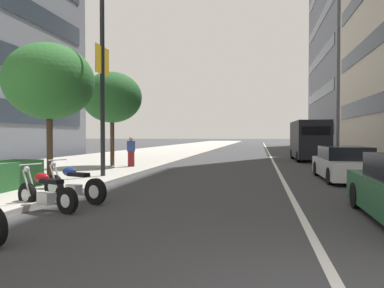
{
  "coord_description": "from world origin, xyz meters",
  "views": [
    {
      "loc": [
        -3.67,
        0.9,
        1.76
      ],
      "look_at": [
        10.74,
        3.55,
        1.43
      ],
      "focal_mm": 34.58,
      "sensor_mm": 36.0,
      "label": 1
    }
  ],
  "objects_px": {
    "delivery_van_ahead": "(309,140)",
    "street_tree_near_plaza_corner": "(112,98)",
    "motorcycle_under_tarp": "(46,193)",
    "pedestrian_on_plaza": "(131,152)",
    "car_far_down_avenue": "(345,164)",
    "motorcycle_by_sign_pole": "(73,186)",
    "street_lamp_with_banners": "(109,54)",
    "street_tree_mid_sidewalk": "(49,82)"
  },
  "relations": [
    {
      "from": "delivery_van_ahead",
      "to": "street_tree_near_plaza_corner",
      "type": "height_order",
      "value": "street_tree_near_plaza_corner"
    },
    {
      "from": "motorcycle_under_tarp",
      "to": "pedestrian_on_plaza",
      "type": "height_order",
      "value": "pedestrian_on_plaza"
    },
    {
      "from": "motorcycle_under_tarp",
      "to": "delivery_van_ahead",
      "type": "height_order",
      "value": "delivery_van_ahead"
    },
    {
      "from": "motorcycle_under_tarp",
      "to": "car_far_down_avenue",
      "type": "xyz_separation_m",
      "value": [
        7.54,
        -8.26,
        0.23
      ]
    },
    {
      "from": "street_tree_near_plaza_corner",
      "to": "delivery_van_ahead",
      "type": "bearing_deg",
      "value": -53.06
    },
    {
      "from": "motorcycle_by_sign_pole",
      "to": "car_far_down_avenue",
      "type": "xyz_separation_m",
      "value": [
        6.39,
        -8.18,
        0.2
      ]
    },
    {
      "from": "street_lamp_with_banners",
      "to": "pedestrian_on_plaza",
      "type": "distance_m",
      "value": 6.11
    },
    {
      "from": "motorcycle_under_tarp",
      "to": "street_lamp_with_banners",
      "type": "relative_size",
      "value": 0.24
    },
    {
      "from": "delivery_van_ahead",
      "to": "street_tree_mid_sidewalk",
      "type": "bearing_deg",
      "value": 142.33
    },
    {
      "from": "car_far_down_avenue",
      "to": "street_tree_near_plaza_corner",
      "type": "relative_size",
      "value": 0.93
    },
    {
      "from": "car_far_down_avenue",
      "to": "street_lamp_with_banners",
      "type": "relative_size",
      "value": 0.57
    },
    {
      "from": "motorcycle_under_tarp",
      "to": "car_far_down_avenue",
      "type": "bearing_deg",
      "value": -115.94
    },
    {
      "from": "motorcycle_by_sign_pole",
      "to": "street_lamp_with_banners",
      "type": "distance_m",
      "value": 6.73
    },
    {
      "from": "street_tree_near_plaza_corner",
      "to": "pedestrian_on_plaza",
      "type": "distance_m",
      "value": 3.11
    },
    {
      "from": "motorcycle_by_sign_pole",
      "to": "street_tree_mid_sidewalk",
      "type": "relative_size",
      "value": 0.43
    },
    {
      "from": "street_lamp_with_banners",
      "to": "car_far_down_avenue",
      "type": "bearing_deg",
      "value": -80.41
    },
    {
      "from": "delivery_van_ahead",
      "to": "street_lamp_with_banners",
      "type": "xyz_separation_m",
      "value": [
        -13.22,
        9.32,
        3.51
      ]
    },
    {
      "from": "street_lamp_with_banners",
      "to": "pedestrian_on_plaza",
      "type": "height_order",
      "value": "street_lamp_with_banners"
    },
    {
      "from": "delivery_van_ahead",
      "to": "pedestrian_on_plaza",
      "type": "bearing_deg",
      "value": 130.03
    },
    {
      "from": "motorcycle_under_tarp",
      "to": "motorcycle_by_sign_pole",
      "type": "relative_size",
      "value": 0.91
    },
    {
      "from": "delivery_van_ahead",
      "to": "street_tree_near_plaza_corner",
      "type": "bearing_deg",
      "value": 126.05
    },
    {
      "from": "motorcycle_by_sign_pole",
      "to": "motorcycle_under_tarp",
      "type": "bearing_deg",
      "value": 106.46
    },
    {
      "from": "car_far_down_avenue",
      "to": "street_tree_near_plaza_corner",
      "type": "xyz_separation_m",
      "value": [
        3.24,
        11.09,
        3.16
      ]
    },
    {
      "from": "car_far_down_avenue",
      "to": "pedestrian_on_plaza",
      "type": "relative_size",
      "value": 2.99
    },
    {
      "from": "street_lamp_with_banners",
      "to": "street_tree_mid_sidewalk",
      "type": "xyz_separation_m",
      "value": [
        -1.52,
        1.7,
        -1.26
      ]
    },
    {
      "from": "car_far_down_avenue",
      "to": "street_tree_mid_sidewalk",
      "type": "xyz_separation_m",
      "value": [
        -3.07,
        10.89,
        3.1
      ]
    },
    {
      "from": "delivery_van_ahead",
      "to": "pedestrian_on_plaza",
      "type": "height_order",
      "value": "delivery_van_ahead"
    },
    {
      "from": "delivery_van_ahead",
      "to": "pedestrian_on_plaza",
      "type": "xyz_separation_m",
      "value": [
        -8.71,
        10.05,
        -0.55
      ]
    },
    {
      "from": "street_lamp_with_banners",
      "to": "street_tree_near_plaza_corner",
      "type": "distance_m",
      "value": 5.29
    },
    {
      "from": "street_lamp_with_banners",
      "to": "street_tree_mid_sidewalk",
      "type": "distance_m",
      "value": 2.6
    },
    {
      "from": "street_tree_near_plaza_corner",
      "to": "car_far_down_avenue",
      "type": "bearing_deg",
      "value": -106.27
    },
    {
      "from": "motorcycle_by_sign_pole",
      "to": "street_lamp_with_banners",
      "type": "xyz_separation_m",
      "value": [
        4.84,
        1.01,
        4.56
      ]
    },
    {
      "from": "street_tree_mid_sidewalk",
      "to": "pedestrian_on_plaza",
      "type": "relative_size",
      "value": 3.2
    },
    {
      "from": "motorcycle_by_sign_pole",
      "to": "street_tree_near_plaza_corner",
      "type": "relative_size",
      "value": 0.43
    },
    {
      "from": "delivery_van_ahead",
      "to": "street_tree_near_plaza_corner",
      "type": "distance_m",
      "value": 14.22
    },
    {
      "from": "motorcycle_by_sign_pole",
      "to": "delivery_van_ahead",
      "type": "relative_size",
      "value": 0.37
    },
    {
      "from": "motorcycle_under_tarp",
      "to": "delivery_van_ahead",
      "type": "relative_size",
      "value": 0.34
    },
    {
      "from": "motorcycle_under_tarp",
      "to": "car_far_down_avenue",
      "type": "relative_size",
      "value": 0.42
    },
    {
      "from": "delivery_van_ahead",
      "to": "pedestrian_on_plaza",
      "type": "distance_m",
      "value": 13.31
    },
    {
      "from": "street_tree_near_plaza_corner",
      "to": "motorcycle_under_tarp",
      "type": "bearing_deg",
      "value": -165.31
    },
    {
      "from": "street_tree_near_plaza_corner",
      "to": "pedestrian_on_plaza",
      "type": "bearing_deg",
      "value": -103.81
    },
    {
      "from": "car_far_down_avenue",
      "to": "motorcycle_under_tarp",
      "type": "bearing_deg",
      "value": 131.86
    }
  ]
}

